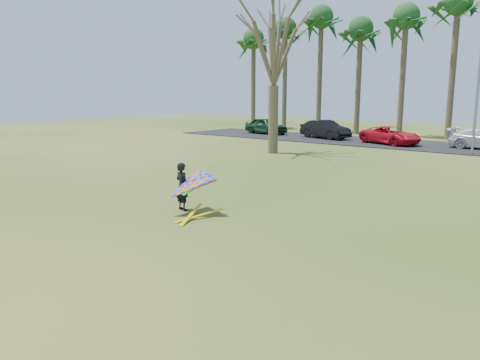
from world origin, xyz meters
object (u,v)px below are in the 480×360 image
Objects in this scene: bare_tree_left at (274,40)px; car_2 at (390,135)px; car_0 at (266,126)px; car_1 at (325,129)px; kite_flyer at (186,187)px.

car_2 is (3.91, 9.24, -6.21)m from bare_tree_left.
car_0 is 0.95× the size of car_1.
car_1 is at bearing -83.95° from car_0.
bare_tree_left is 2.10× the size of car_2.
bare_tree_left is at bearing 115.31° from kite_flyer.
bare_tree_left is at bearing -132.56° from car_0.
car_0 is 6.28m from car_1.
bare_tree_left is 4.06× the size of kite_flyer.
kite_flyer is at bearing -144.41° from car_1.
bare_tree_left is 2.16× the size of car_1.
car_1 is (-1.92, 10.06, -6.11)m from bare_tree_left.
car_0 is 1.79× the size of kite_flyer.
bare_tree_left reaches higher than car_1.
kite_flyer is at bearing -139.50° from car_0.
car_2 is 23.39m from kite_flyer.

